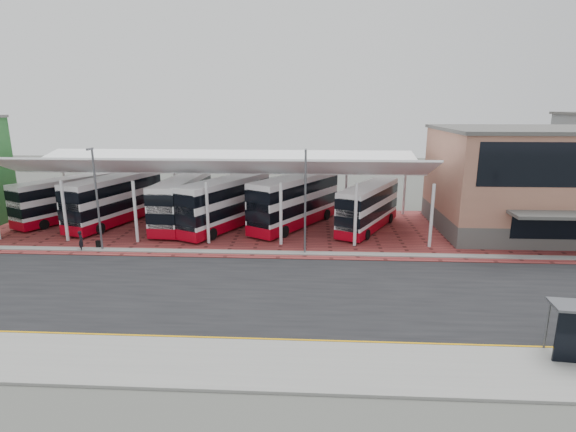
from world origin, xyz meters
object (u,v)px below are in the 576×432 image
at_px(bus_5, 368,207).
at_px(bus_4, 295,201).
at_px(terminal, 544,180).
at_px(bus_0, 66,200).
at_px(bus_2, 182,202).
at_px(pedestrian, 81,241).
at_px(bus_3, 225,204).
at_px(bus_1, 115,200).

bearing_deg(bus_5, bus_4, -159.57).
relative_size(terminal, bus_0, 1.82).
bearing_deg(bus_4, bus_5, 24.70).
bearing_deg(bus_2, pedestrian, -122.20).
distance_m(bus_0, bus_5, 29.21).
height_order(bus_3, bus_5, bus_3).
height_order(bus_0, bus_5, bus_0).
bearing_deg(bus_4, pedestrian, -122.28).
distance_m(bus_3, pedestrian, 12.41).
bearing_deg(bus_2, bus_3, -8.42).
xyz_separation_m(bus_1, bus_3, (10.88, -1.18, 0.01)).
height_order(bus_4, bus_5, bus_4).
xyz_separation_m(terminal, bus_5, (-15.39, -0.45, -2.56)).
bearing_deg(bus_3, bus_2, -165.38).
bearing_deg(bus_4, bus_1, -149.13).
height_order(bus_3, bus_4, bus_4).
xyz_separation_m(bus_0, bus_3, (16.12, -2.00, 0.19)).
relative_size(bus_4, bus_5, 1.13).
bearing_deg(bus_0, bus_2, 21.72).
height_order(bus_1, bus_5, bus_1).
bearing_deg(pedestrian, bus_5, -95.69).
relative_size(bus_2, bus_5, 1.10).
height_order(bus_3, pedestrian, bus_3).
height_order(terminal, bus_0, terminal).
relative_size(bus_0, bus_2, 0.92).
distance_m(bus_1, bus_5, 23.94).
xyz_separation_m(bus_3, pedestrian, (-10.06, -7.11, -1.47)).
bearing_deg(pedestrian, bus_1, -18.00).
relative_size(terminal, pedestrian, 11.51).
height_order(bus_2, bus_4, bus_4).
distance_m(bus_2, bus_4, 10.64).
relative_size(bus_0, bus_5, 1.02).
bearing_deg(bus_3, terminal, 28.28).
height_order(bus_1, bus_2, bus_1).
height_order(bus_1, pedestrian, bus_1).
distance_m(terminal, bus_5, 15.60).
bearing_deg(bus_1, bus_3, 11.31).
bearing_deg(bus_2, terminal, 3.43).
relative_size(terminal, bus_5, 1.85).
bearing_deg(terminal, bus_2, 179.82).
xyz_separation_m(bus_1, bus_2, (6.61, -0.27, -0.04)).
bearing_deg(bus_5, terminal, 28.50).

